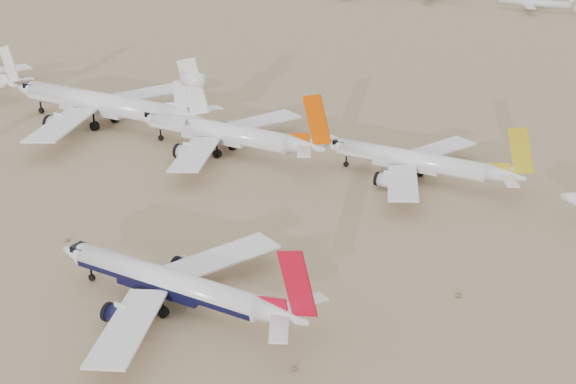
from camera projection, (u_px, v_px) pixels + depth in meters
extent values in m
plane|color=#7E6649|center=(146.00, 326.00, 107.45)|extent=(7000.00, 7000.00, 0.00)
cylinder|color=white|center=(166.00, 280.00, 110.66)|extent=(33.50, 3.96, 3.96)
cube|color=black|center=(166.00, 283.00, 110.86)|extent=(32.83, 4.02, 0.89)
sphere|color=white|center=(85.00, 255.00, 118.22)|extent=(3.96, 3.96, 3.96)
cube|color=black|center=(81.00, 248.00, 118.06)|extent=(2.77, 2.57, 0.99)
cone|color=white|center=(283.00, 315.00, 101.20)|extent=(8.37, 3.96, 3.96)
cube|color=white|center=(128.00, 327.00, 100.37)|extent=(12.94, 20.39, 0.62)
cube|color=white|center=(279.00, 329.00, 97.19)|extent=(5.32, 6.95, 0.24)
cylinder|color=black|center=(122.00, 317.00, 105.90)|extent=(4.65, 2.85, 2.85)
cube|color=white|center=(223.00, 257.00, 119.17)|extent=(12.94, 20.39, 0.62)
cube|color=white|center=(306.00, 303.00, 103.35)|extent=(5.32, 6.95, 0.24)
cylinder|color=black|center=(189.00, 269.00, 119.07)|extent=(4.65, 2.85, 2.85)
cube|color=#AA081E|center=(297.00, 284.00, 97.87)|extent=(6.35, 0.32, 10.46)
cylinder|color=black|center=(92.00, 277.00, 119.34)|extent=(1.19, 0.49, 1.19)
cylinder|color=black|center=(163.00, 312.00, 109.29)|extent=(1.66, 0.99, 1.66)
cylinder|color=black|center=(185.00, 295.00, 113.72)|extent=(1.66, 0.99, 1.66)
cylinder|color=white|center=(411.00, 159.00, 158.53)|extent=(33.41, 4.06, 4.06)
cube|color=silver|center=(411.00, 162.00, 158.74)|extent=(32.74, 4.12, 0.91)
sphere|color=white|center=(343.00, 147.00, 166.07)|extent=(4.06, 4.06, 4.06)
cube|color=black|center=(340.00, 142.00, 165.91)|extent=(2.84, 2.64, 1.01)
cone|color=white|center=(506.00, 175.00, 149.10)|extent=(8.35, 4.06, 4.06)
cube|color=white|center=(403.00, 182.00, 148.24)|extent=(12.90, 20.33, 0.63)
cube|color=white|center=(510.00, 181.00, 145.08)|extent=(5.30, 6.93, 0.24)
cylinder|color=silver|center=(388.00, 181.00, 153.77)|extent=(4.64, 2.92, 2.92)
cube|color=white|center=(440.00, 149.00, 167.07)|extent=(12.90, 20.33, 0.63)
cube|color=white|center=(519.00, 169.00, 151.25)|extent=(5.30, 6.93, 0.24)
cylinder|color=silver|center=(416.00, 157.00, 166.99)|extent=(4.64, 2.92, 2.92)
cube|color=gold|center=(521.00, 151.00, 145.76)|extent=(6.33, 0.32, 10.43)
cylinder|color=black|center=(346.00, 164.00, 167.22)|extent=(1.22, 0.51, 1.22)
cylinder|color=black|center=(412.00, 181.00, 157.14)|extent=(1.71, 1.01, 1.71)
cylinder|color=black|center=(420.00, 173.00, 161.69)|extent=(1.71, 1.01, 1.71)
cylinder|color=white|center=(219.00, 131.00, 173.98)|extent=(38.59, 4.72, 4.72)
cube|color=silver|center=(219.00, 134.00, 174.21)|extent=(37.81, 4.79, 1.06)
sphere|color=white|center=(156.00, 119.00, 182.68)|extent=(4.72, 4.72, 4.72)
cube|color=black|center=(153.00, 114.00, 182.49)|extent=(3.30, 3.07, 1.18)
cone|color=white|center=(306.00, 146.00, 163.07)|extent=(9.65, 4.72, 4.72)
cube|color=white|center=(196.00, 154.00, 162.07)|extent=(14.90, 23.48, 0.73)
cube|color=white|center=(304.00, 151.00, 158.43)|extent=(6.12, 8.01, 0.28)
cylinder|color=silver|center=(188.00, 153.00, 168.47)|extent=(5.36, 3.40, 3.40)
cube|color=white|center=(259.00, 121.00, 183.84)|extent=(14.90, 23.48, 0.73)
cube|color=white|center=(322.00, 140.00, 165.56)|extent=(6.12, 8.01, 0.28)
cylinder|color=silver|center=(234.00, 131.00, 183.76)|extent=(5.36, 3.40, 3.40)
cube|color=#C74300|center=(317.00, 120.00, 159.22)|extent=(7.31, 0.38, 12.05)
cylinder|color=black|center=(161.00, 138.00, 184.02)|extent=(1.41, 0.59, 1.41)
cylinder|color=black|center=(217.00, 154.00, 172.37)|extent=(1.98, 1.18, 1.98)
cylinder|color=black|center=(232.00, 146.00, 177.65)|extent=(1.98, 1.18, 1.98)
cylinder|color=white|center=(97.00, 102.00, 193.32)|extent=(46.86, 5.61, 5.61)
cube|color=silver|center=(98.00, 105.00, 193.59)|extent=(45.93, 5.70, 1.26)
sphere|color=white|center=(35.00, 91.00, 203.89)|extent=(5.61, 5.61, 5.61)
cube|color=black|center=(32.00, 85.00, 203.66)|extent=(3.93, 3.65, 1.40)
cone|color=white|center=(184.00, 117.00, 180.08)|extent=(11.72, 5.61, 5.61)
cube|color=white|center=(62.00, 124.00, 178.90)|extent=(18.10, 28.52, 0.87)
cube|color=white|center=(178.00, 121.00, 174.46)|extent=(7.44, 9.73, 0.34)
cylinder|color=silver|center=(60.00, 125.00, 186.64)|extent=(6.51, 4.04, 4.04)
cube|color=white|center=(148.00, 93.00, 205.25)|extent=(18.10, 28.52, 0.87)
cube|color=white|center=(204.00, 110.00, 183.09)|extent=(7.44, 9.73, 0.34)
cylinder|color=silver|center=(120.00, 103.00, 205.12)|extent=(6.51, 4.04, 4.04)
cube|color=white|center=(193.00, 87.00, 175.40)|extent=(8.88, 0.45, 14.64)
cylinder|color=white|center=(194.00, 80.00, 174.54)|extent=(5.86, 3.64, 3.64)
cylinder|color=black|center=(41.00, 111.00, 205.48)|extent=(1.68, 0.70, 1.68)
cylinder|color=black|center=(95.00, 126.00, 191.38)|extent=(2.36, 1.40, 2.36)
cylinder|color=black|center=(115.00, 118.00, 197.66)|extent=(2.36, 1.40, 2.36)
cone|color=white|center=(7.00, 84.00, 214.93)|extent=(8.97, 4.41, 4.41)
cube|color=white|center=(21.00, 80.00, 217.24)|extent=(5.70, 7.45, 0.26)
cube|color=white|center=(9.00, 64.00, 211.34)|extent=(6.80, 0.35, 11.21)
cylinder|color=silver|center=(534.00, 3.00, 366.94)|extent=(36.08, 3.57, 3.57)
cube|color=silver|center=(529.00, 6.00, 359.68)|extent=(9.51, 16.61, 0.36)
cube|color=silver|center=(537.00, 1.00, 374.62)|extent=(9.51, 16.61, 0.36)
ellipsoid|color=brown|center=(67.00, 240.00, 132.57)|extent=(0.98, 0.98, 0.54)
ellipsoid|color=brown|center=(294.00, 368.00, 97.62)|extent=(0.84, 0.84, 0.46)
ellipsoid|color=brown|center=(458.00, 295.00, 114.85)|extent=(0.98, 0.98, 0.54)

